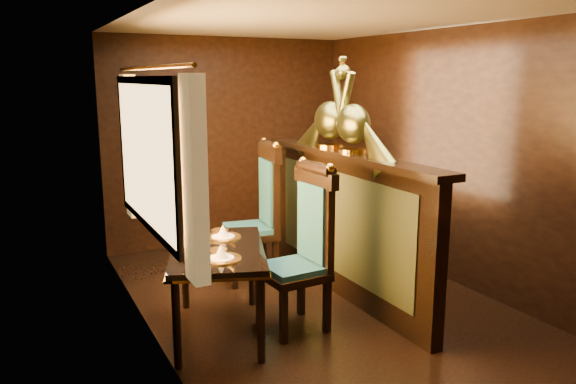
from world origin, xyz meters
name	(u,v)px	position (x,y,z in m)	size (l,w,h in m)	color
ground	(331,312)	(0.00, 0.00, 0.00)	(5.00, 5.00, 0.00)	black
room_shell	(324,132)	(-0.09, 0.02, 1.58)	(3.04, 5.04, 2.52)	black
partition	(345,222)	(0.32, 0.30, 0.71)	(0.26, 2.70, 1.36)	black
dining_table	(217,256)	(-1.01, 0.07, 0.64)	(1.09, 1.38, 0.91)	black
chair_left	(307,242)	(-0.31, -0.12, 0.72)	(0.52, 0.55, 1.38)	black
chair_right	(262,207)	(-0.18, 1.06, 0.74)	(0.58, 0.60, 1.43)	black
peacock_left	(354,106)	(0.33, 0.21, 1.78)	(0.26, 0.70, 0.84)	#164428
peacock_right	(331,103)	(0.33, 0.60, 1.79)	(0.27, 0.71, 0.85)	#164428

